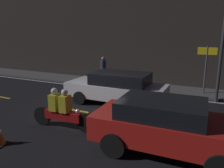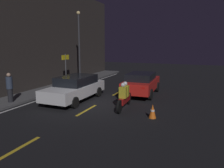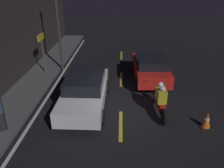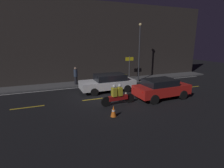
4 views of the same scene
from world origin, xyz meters
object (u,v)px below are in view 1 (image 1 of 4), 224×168
taxi_red (167,124)px  street_lamp (224,31)px  motorcycle (61,110)px  sedan_white (117,87)px  shop_sign (206,60)px  pedestrian (103,70)px

taxi_red → street_lamp: size_ratio=0.71×
motorcycle → sedan_white: bearing=76.8°
sedan_white → motorcycle: (-0.59, -3.27, -0.11)m
sedan_white → taxi_red: 4.34m
sedan_white → taxi_red: taxi_red is taller
motorcycle → street_lamp: (4.71, 5.39, 2.59)m
shop_sign → sedan_white: bearing=-139.3°
sedan_white → pedestrian: pedestrian is taller
shop_sign → taxi_red: bearing=-95.7°
pedestrian → shop_sign: bearing=2.2°
motorcycle → pedestrian: 6.29m
pedestrian → shop_sign: (5.68, 0.22, 0.87)m
motorcycle → shop_sign: size_ratio=1.00×
pedestrian → street_lamp: 6.72m
sedan_white → street_lamp: street_lamp is taller
sedan_white → street_lamp: size_ratio=0.78×
motorcycle → street_lamp: bearing=45.8°
taxi_red → shop_sign: (0.62, 6.26, 1.03)m
street_lamp → pedestrian: bearing=173.7°
sedan_white → pedestrian: size_ratio=2.79×
pedestrian → taxi_red: bearing=-50.0°
motorcycle → pedestrian: (-1.58, 6.08, 0.30)m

